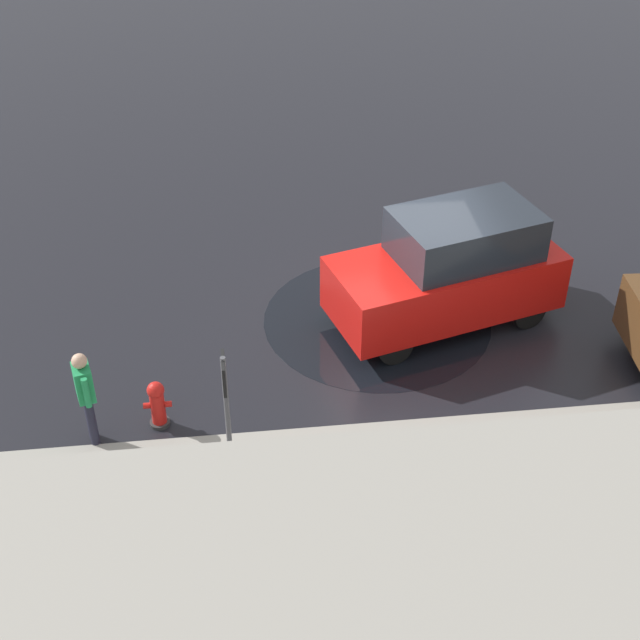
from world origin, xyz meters
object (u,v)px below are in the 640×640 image
(fire_hydrant, at_px, (157,404))
(pedestrian, at_px, (85,392))
(sign_post, at_px, (227,408))
(moving_hatchback, at_px, (450,270))

(fire_hydrant, relative_size, pedestrian, 0.50)
(fire_hydrant, height_order, sign_post, sign_post)
(sign_post, bearing_deg, pedestrian, -32.55)
(moving_hatchback, height_order, sign_post, sign_post)
(fire_hydrant, bearing_deg, moving_hatchback, -156.13)
(pedestrian, height_order, sign_post, sign_post)
(moving_hatchback, xyz_separation_m, pedestrian, (5.86, 2.43, -0.07))
(moving_hatchback, relative_size, fire_hydrant, 5.26)
(fire_hydrant, distance_m, sign_post, 2.20)
(moving_hatchback, xyz_separation_m, fire_hydrant, (4.91, 2.17, -0.63))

